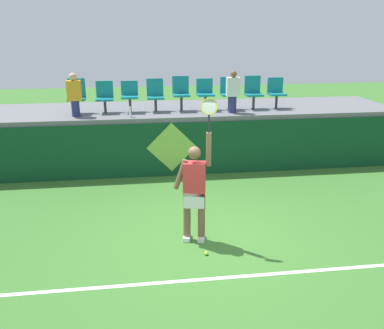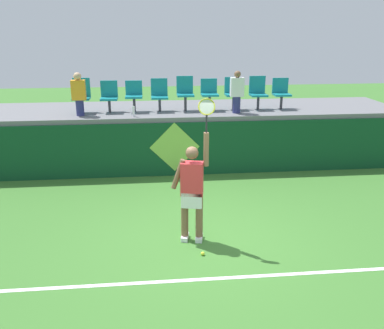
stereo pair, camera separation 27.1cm
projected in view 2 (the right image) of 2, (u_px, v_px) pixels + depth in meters
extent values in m
plane|color=#3D752D|center=(206.00, 241.00, 7.52)|extent=(40.00, 40.00, 0.00)
cube|color=#0F4223|center=(187.00, 148.00, 10.70)|extent=(11.87, 0.20, 1.38)
cube|color=slate|center=(183.00, 110.00, 11.60)|extent=(11.87, 2.52, 0.12)
cube|color=white|center=(216.00, 278.00, 6.40)|extent=(10.68, 0.08, 0.01)
cube|color=white|center=(185.00, 237.00, 7.58)|extent=(0.17, 0.28, 0.08)
cube|color=white|center=(199.00, 238.00, 7.55)|extent=(0.17, 0.28, 0.08)
cylinder|color=brown|center=(185.00, 217.00, 7.45)|extent=(0.13, 0.13, 0.88)
cylinder|color=brown|center=(199.00, 218.00, 7.42)|extent=(0.13, 0.13, 0.88)
cube|color=white|center=(192.00, 199.00, 7.32)|extent=(0.40, 0.29, 0.28)
cube|color=red|center=(192.00, 179.00, 7.20)|extent=(0.42, 0.30, 0.59)
sphere|color=brown|center=(192.00, 153.00, 7.05)|extent=(0.22, 0.22, 0.22)
cylinder|color=brown|center=(178.00, 174.00, 7.20)|extent=(0.27, 0.14, 0.55)
cylinder|color=brown|center=(206.00, 149.00, 7.01)|extent=(0.09, 0.09, 0.58)
cylinder|color=black|center=(206.00, 124.00, 6.87)|extent=(0.03, 0.03, 0.30)
torus|color=gold|center=(207.00, 107.00, 6.78)|extent=(0.28, 0.08, 0.28)
ellipsoid|color=silver|center=(207.00, 107.00, 6.78)|extent=(0.24, 0.07, 0.24)
sphere|color=#D1E533|center=(203.00, 254.00, 7.04)|extent=(0.07, 0.07, 0.07)
cylinder|color=white|center=(134.00, 111.00, 10.44)|extent=(0.06, 0.06, 0.26)
cylinder|color=#38383D|center=(82.00, 106.00, 10.87)|extent=(0.07, 0.07, 0.36)
cube|color=#147F89|center=(81.00, 98.00, 10.81)|extent=(0.44, 0.42, 0.05)
cube|color=#147F89|center=(82.00, 87.00, 10.90)|extent=(0.44, 0.04, 0.48)
cylinder|color=#38383D|center=(110.00, 106.00, 10.94)|extent=(0.07, 0.07, 0.34)
cube|color=#147F89|center=(109.00, 99.00, 10.88)|extent=(0.44, 0.42, 0.05)
cube|color=#147F89|center=(109.00, 89.00, 10.99)|extent=(0.44, 0.04, 0.42)
cylinder|color=#38383D|center=(134.00, 105.00, 11.00)|extent=(0.07, 0.07, 0.38)
cube|color=#147F89|center=(134.00, 97.00, 10.93)|extent=(0.44, 0.42, 0.05)
cube|color=#147F89|center=(134.00, 88.00, 11.04)|extent=(0.44, 0.04, 0.37)
cylinder|color=#38383D|center=(160.00, 105.00, 11.07)|extent=(0.07, 0.07, 0.35)
cube|color=#147F89|center=(160.00, 97.00, 11.01)|extent=(0.44, 0.42, 0.05)
cube|color=#147F89|center=(159.00, 87.00, 11.11)|extent=(0.44, 0.04, 0.45)
cylinder|color=#38383D|center=(185.00, 103.00, 11.13)|extent=(0.07, 0.07, 0.40)
cube|color=#147F89|center=(185.00, 95.00, 11.05)|extent=(0.44, 0.42, 0.05)
cube|color=#147F89|center=(185.00, 85.00, 11.15)|extent=(0.44, 0.04, 0.45)
cylinder|color=#38383D|center=(210.00, 103.00, 11.19)|extent=(0.07, 0.07, 0.40)
cube|color=#147F89|center=(210.00, 95.00, 11.12)|extent=(0.44, 0.42, 0.05)
cube|color=#147F89|center=(209.00, 86.00, 11.23)|extent=(0.44, 0.04, 0.38)
cylinder|color=#38383D|center=(233.00, 103.00, 11.25)|extent=(0.07, 0.07, 0.39)
cube|color=#147F89|center=(234.00, 95.00, 11.18)|extent=(0.44, 0.42, 0.05)
cube|color=#147F89|center=(233.00, 85.00, 11.29)|extent=(0.44, 0.04, 0.42)
cylinder|color=#38383D|center=(258.00, 103.00, 11.32)|extent=(0.07, 0.07, 0.37)
cube|color=#147F89|center=(258.00, 95.00, 11.25)|extent=(0.44, 0.42, 0.05)
cube|color=#147F89|center=(257.00, 85.00, 11.35)|extent=(0.44, 0.04, 0.46)
cylinder|color=#38383D|center=(281.00, 102.00, 11.38)|extent=(0.07, 0.07, 0.37)
cube|color=#147F89|center=(282.00, 95.00, 11.32)|extent=(0.44, 0.42, 0.05)
cube|color=#147F89|center=(280.00, 85.00, 11.42)|extent=(0.44, 0.04, 0.40)
cylinder|color=navy|center=(236.00, 105.00, 10.87)|extent=(0.20, 0.20, 0.43)
cube|color=white|center=(237.00, 87.00, 10.72)|extent=(0.34, 0.20, 0.48)
sphere|color=brown|center=(238.00, 74.00, 10.62)|extent=(0.17, 0.17, 0.17)
cylinder|color=navy|center=(80.00, 108.00, 10.56)|extent=(0.20, 0.20, 0.40)
cube|color=orange|center=(78.00, 90.00, 10.41)|extent=(0.34, 0.20, 0.49)
sphere|color=#DBAD84|center=(77.00, 76.00, 10.31)|extent=(0.19, 0.19, 0.19)
cube|color=#0F4223|center=(175.00, 175.00, 10.79)|extent=(0.90, 0.01, 0.00)
plane|color=#8CC64C|center=(175.00, 147.00, 10.54)|extent=(1.27, 0.00, 1.27)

